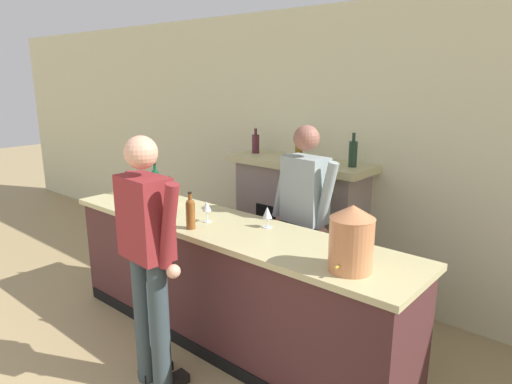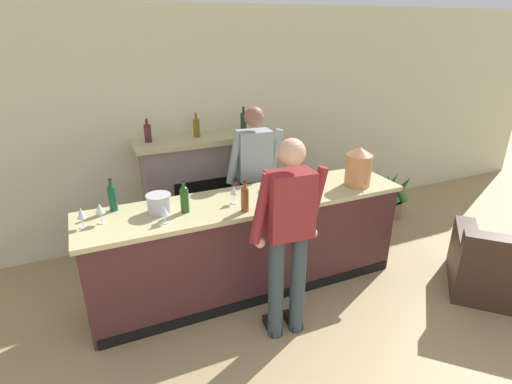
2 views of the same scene
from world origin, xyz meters
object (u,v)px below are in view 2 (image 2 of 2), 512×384
Objects in this scene: potted_plant_corner at (393,196)px; wine_bottle_cabernet_heavy at (184,198)px; wine_bottle_chardonnay_pale at (245,198)px; wine_glass_mid_counter at (81,214)px; ice_bucket_steel at (159,203)px; wine_bottle_rose_blush at (112,196)px; armchair_black at (503,270)px; wine_glass_near_bucket at (100,209)px; wine_glass_front_left at (234,191)px; fireplace_stone at (200,189)px; wine_glass_by_dispenser at (268,178)px; copper_dispenser at (359,166)px; person_customer at (289,234)px; person_bartender at (254,177)px; wine_glass_back_row at (164,211)px.

wine_bottle_cabernet_heavy reaches higher than potted_plant_corner.
wine_bottle_chardonnay_pale reaches higher than wine_glass_mid_counter.
ice_bucket_steel is 0.42m from wine_bottle_rose_blush.
armchair_black is 3.20m from wine_bottle_cabernet_heavy.
wine_bottle_chardonnay_pale reaches higher than wine_glass_near_bucket.
wine_glass_front_left is at bearing -1.87° from wine_glass_mid_counter.
armchair_black is (2.40, -2.32, -0.41)m from fireplace_stone.
wine_glass_front_left is at bearing 0.09° from wine_bottle_cabernet_heavy.
armchair_black is 3.40m from ice_bucket_steel.
wine_glass_by_dispenser reaches higher than potted_plant_corner.
potted_plant_corner is 1.64× the size of copper_dispenser.
potted_plant_corner is at bearing -10.29° from fireplace_stone.
wine_glass_mid_counter is (-0.14, -0.02, -0.01)m from wine_glass_near_bucket.
person_customer is at bearing -151.15° from copper_dispenser.
copper_dispenser is 1.85× the size of ice_bucket_steel.
ice_bucket_steel is 1.12m from wine_glass_by_dispenser.
person_bartender is (-2.18, -0.11, 0.65)m from potted_plant_corner.
wine_bottle_rose_blush reaches higher than armchair_black.
copper_dispenser is at bearing -3.79° from wine_glass_front_left.
wine_glass_near_bucket is 1.10× the size of wine_glass_by_dispenser.
armchair_black is at bearing -20.57° from wine_bottle_chardonnay_pale.
potted_plant_corner is 3.77× the size of wine_glass_mid_counter.
wine_glass_near_bucket is (-3.81, -0.68, 0.81)m from potted_plant_corner.
wine_glass_back_row is (-0.67, -0.14, -0.01)m from wine_glass_front_left.
wine_bottle_cabernet_heavy is 1.92× the size of wine_glass_back_row.
copper_dispenser is 2.22× the size of wine_glass_near_bucket.
person_customer is 1.59m from wine_bottle_rose_blush.
potted_plant_corner is 3.81m from wine_bottle_rose_blush.
person_customer is (0.17, -1.94, 0.30)m from fireplace_stone.
copper_dispenser is (0.84, -0.73, 0.23)m from person_bartender.
wine_bottle_chardonnay_pale is (1.06, -0.48, -0.01)m from wine_bottle_rose_blush.
armchair_black is at bearing -9.72° from person_customer.
potted_plant_corner is 2.32× the size of wine_bottle_chardonnay_pale.
wine_glass_mid_counter is (-3.71, 1.13, 0.85)m from armchair_black.
fireplace_stone is 3.36m from armchair_black.
fireplace_stone is at bearing 44.62° from wine_glass_near_bucket.
copper_dispenser reaches higher than wine_glass_near_bucket.
person_bartender reaches higher than copper_dispenser.
wine_glass_near_bucket is at bearing 162.06° from armchair_black.
wine_bottle_chardonnay_pale is (0.70, -0.28, 0.04)m from ice_bucket_steel.
wine_bottle_cabernet_heavy is 0.93m from wine_glass_by_dispenser.
potted_plant_corner is 2.27m from person_bartender.
wine_glass_by_dispenser is at bearing -3.35° from wine_bottle_rose_blush.
wine_bottle_rose_blush is (-1.52, -0.35, 0.16)m from person_bartender.
wine_glass_front_left is at bearing -155.68° from wine_glass_by_dispenser.
wine_glass_near_bucket is 0.53m from wine_glass_back_row.
copper_dispenser is 1.33m from wine_glass_front_left.
wine_glass_near_bucket is (-3.57, 1.16, 0.85)m from armchair_black.
person_customer is 1.38m from person_bartender.
ice_bucket_steel is 0.73× the size of wine_bottle_rose_blush.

